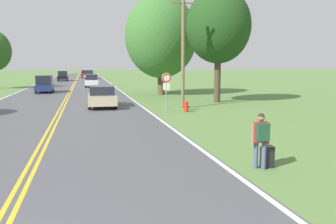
% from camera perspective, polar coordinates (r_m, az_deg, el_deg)
% --- Properties ---
extents(hitchhiker_person, '(0.56, 0.42, 1.65)m').
position_cam_1_polar(hitchhiker_person, '(10.61, 14.71, -3.62)').
color(hitchhiker_person, '#475175').
rests_on(hitchhiker_person, ground).
extents(suitcase, '(0.42, 0.17, 0.69)m').
position_cam_1_polar(suitcase, '(10.94, 15.63, -7.01)').
color(suitcase, black).
rests_on(suitcase, ground).
extents(fire_hydrant, '(0.43, 0.27, 0.72)m').
position_cam_1_polar(fire_hydrant, '(22.80, 2.94, 0.91)').
color(fire_hydrant, red).
rests_on(fire_hydrant, ground).
extents(traffic_sign, '(0.60, 0.10, 2.51)m').
position_cam_1_polar(traffic_sign, '(22.45, -0.27, 4.71)').
color(traffic_sign, gray).
rests_on(traffic_sign, ground).
extents(utility_pole_midground, '(1.80, 0.24, 7.75)m').
position_cam_1_polar(utility_pole_midground, '(24.75, 2.42, 9.93)').
color(utility_pole_midground, brown).
rests_on(utility_pole_midground, ground).
extents(tree_left_verge, '(5.13, 5.13, 9.00)m').
position_cam_1_polar(tree_left_verge, '(29.07, 8.08, 13.47)').
color(tree_left_verge, '#473828').
rests_on(tree_left_verge, ground).
extents(tree_right_cluster, '(7.15, 7.15, 9.91)m').
position_cam_1_polar(tree_right_cluster, '(36.07, -1.13, 12.00)').
color(tree_right_cluster, brown).
rests_on(tree_right_cluster, ground).
extents(car_champagne_sedan_approaching, '(2.05, 4.75, 1.51)m').
position_cam_1_polar(car_champagne_sedan_approaching, '(25.99, -10.53, 2.52)').
color(car_champagne_sedan_approaching, black).
rests_on(car_champagne_sedan_approaching, ground).
extents(car_dark_blue_van_mid_near, '(1.86, 4.36, 1.87)m').
position_cam_1_polar(car_dark_blue_van_mid_near, '(41.02, -19.20, 4.31)').
color(car_dark_blue_van_mid_near, black).
rests_on(car_dark_blue_van_mid_near, ground).
extents(car_white_suv_mid_far, '(1.81, 4.11, 1.71)m').
position_cam_1_polar(car_white_suv_mid_far, '(49.51, -12.16, 4.98)').
color(car_white_suv_mid_far, black).
rests_on(car_white_suv_mid_far, ground).
extents(car_black_van_receding, '(1.83, 4.29, 1.85)m').
position_cam_1_polar(car_black_van_receding, '(69.04, -16.52, 5.60)').
color(car_black_van_receding, black).
rests_on(car_black_van_receding, ground).
extents(car_silver_van_distant, '(2.02, 4.73, 1.84)m').
position_cam_1_polar(car_silver_van_distant, '(78.21, -12.54, 5.92)').
color(car_silver_van_distant, black).
rests_on(car_silver_van_distant, ground).
extents(car_red_suv_horizon, '(1.84, 4.42, 1.75)m').
position_cam_1_polar(car_red_suv_horizon, '(84.69, -13.14, 6.02)').
color(car_red_suv_horizon, black).
rests_on(car_red_suv_horizon, ground).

